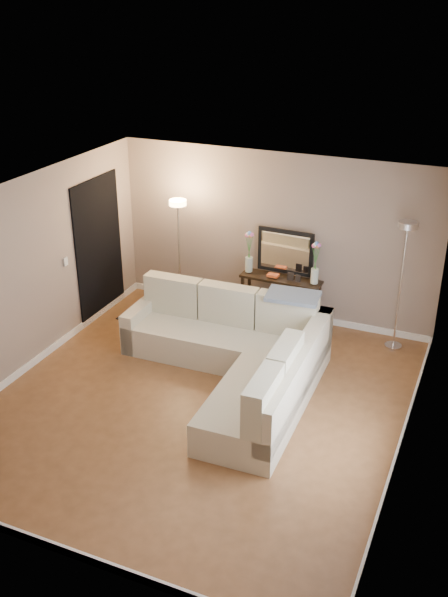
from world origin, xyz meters
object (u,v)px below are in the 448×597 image
at_px(sectional_sofa, 239,353).
at_px(console_table, 275,297).
at_px(floor_lamp_unlit, 404,261).
at_px(floor_lamp_lit, 179,234).

height_order(sectional_sofa, console_table, sectional_sofa).
bearing_deg(floor_lamp_unlit, floor_lamp_lit, -177.75).
height_order(console_table, floor_lamp_unlit, floor_lamp_unlit).
relative_size(sectional_sofa, floor_lamp_unlit, 1.50).
xyz_separation_m(console_table, floor_lamp_lit, (-1.54, -0.20, 0.87)).
xyz_separation_m(sectional_sofa, console_table, (-0.09, 1.71, 0.07)).
bearing_deg(floor_lamp_unlit, sectional_sofa, -136.81).
distance_m(console_table, floor_lamp_lit, 1.78).
bearing_deg(console_table, floor_lamp_unlit, -1.97).
bearing_deg(floor_lamp_unlit, console_table, 178.03).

